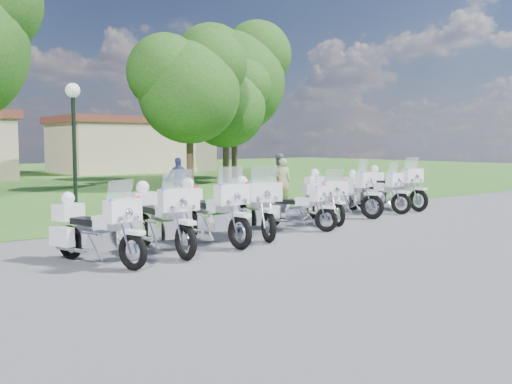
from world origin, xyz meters
TOP-DOWN VIEW (x-y plane):
  - ground at (0.00, 0.00)m, footprint 100.00×100.00m
  - motorcycle_0 at (-4.47, -0.40)m, footprint 1.23×2.28m
  - motorcycle_1 at (-2.96, -0.10)m, footprint 0.88×2.57m
  - motorcycle_2 at (-1.60, 0.14)m, footprint 0.92×2.58m
  - motorcycle_3 at (-0.20, 0.34)m, footprint 1.32×2.44m
  - motorcycle_4 at (1.21, 0.47)m, footprint 1.27×2.02m
  - motorcycle_5 at (2.78, 0.99)m, footprint 1.18×2.20m
  - motorcycle_6 at (3.99, 1.53)m, footprint 1.37×2.49m
  - motorcycle_7 at (5.71, 1.67)m, footprint 1.09×2.41m
  - motorcycle_8 at (6.95, 1.85)m, footprint 0.89×2.62m
  - lamp_post at (-2.20, 6.62)m, footprint 0.44×0.44m
  - tree_2 at (6.08, 13.57)m, footprint 5.79×4.94m
  - tree_3 at (9.67, 15.61)m, footprint 5.18×4.42m
  - tree_4 at (12.43, 18.64)m, footprint 7.40×6.31m
  - building_east at (11.00, 30.00)m, footprint 11.44×7.28m
  - bystander_a at (4.93, 5.21)m, footprint 0.72×0.69m
  - bystander_b at (6.26, 6.99)m, footprint 0.93×0.76m
  - bystander_c at (2.18, 7.89)m, footprint 1.05×0.65m

SIDE VIEW (x-z plane):
  - ground at x=0.00m, z-range 0.00..0.00m
  - motorcycle_4 at x=1.21m, z-range -0.12..1.34m
  - motorcycle_5 at x=2.78m, z-range -0.12..1.40m
  - motorcycle_0 at x=-4.47m, z-range -0.13..1.46m
  - motorcycle_7 at x=5.71m, z-range -0.13..1.50m
  - motorcycle_3 at x=-0.20m, z-range -0.14..1.56m
  - motorcycle_1 at x=-2.96m, z-range -0.14..1.59m
  - motorcycle_2 at x=-1.60m, z-range -0.14..1.59m
  - motorcycle_6 at x=3.99m, z-range -0.14..1.60m
  - motorcycle_8 at x=6.95m, z-range -0.14..1.61m
  - bystander_a at x=4.93m, z-range 0.00..1.66m
  - bystander_c at x=2.18m, z-range 0.00..1.67m
  - bystander_b at x=6.26m, z-range 0.00..1.78m
  - building_east at x=11.00m, z-range 0.02..4.12m
  - lamp_post at x=-2.20m, z-range 1.04..5.05m
  - tree_3 at x=9.67m, z-range 1.11..8.02m
  - tree_2 at x=6.08m, z-range 1.25..8.97m
  - tree_4 at x=12.43m, z-range 1.60..11.46m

